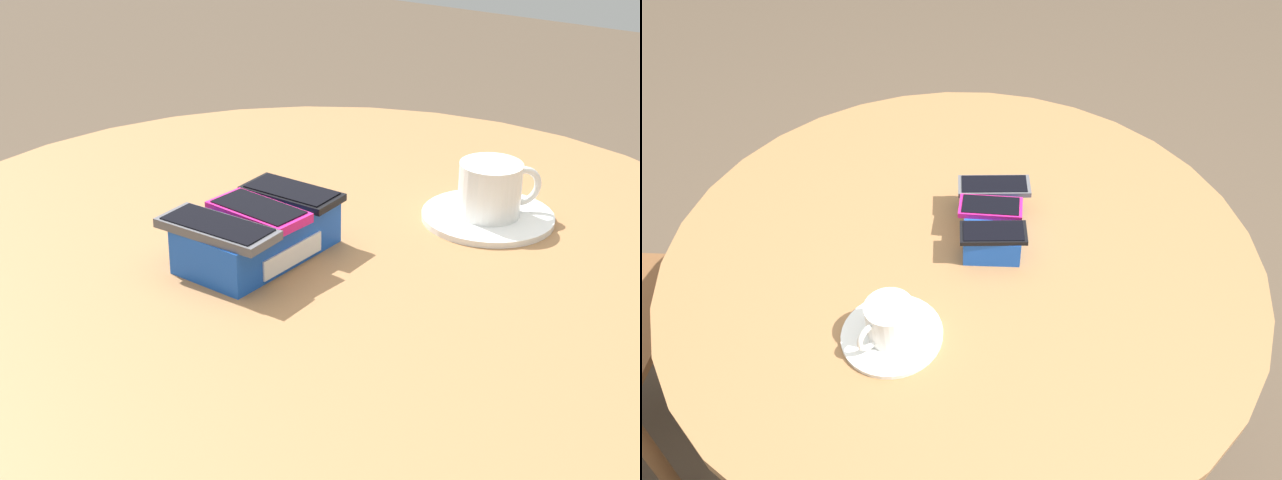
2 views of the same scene
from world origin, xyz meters
TOP-DOWN VIEW (x-y plane):
  - round_table at (0.00, 0.00)m, footprint 1.10×1.10m
  - phone_box at (-0.04, 0.06)m, footprint 0.20×0.12m
  - phone_gray at (-0.10, 0.07)m, footprint 0.07×0.14m
  - phone_magenta at (-0.04, 0.06)m, footprint 0.08×0.12m
  - phone_black at (0.02, 0.05)m, footprint 0.06×0.12m
  - saucer at (0.19, -0.13)m, footprint 0.17×0.17m
  - coffee_cup at (0.20, -0.13)m, footprint 0.09×0.09m

SIDE VIEW (x-z plane):
  - round_table at x=0.00m, z-range 0.25..0.96m
  - saucer at x=0.19m, z-range 0.71..0.72m
  - phone_box at x=-0.04m, z-range 0.71..0.77m
  - coffee_cup at x=0.20m, z-range 0.72..0.79m
  - phone_black at x=0.02m, z-range 0.77..0.78m
  - phone_gray at x=-0.10m, z-range 0.77..0.78m
  - phone_magenta at x=-0.04m, z-range 0.77..0.78m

